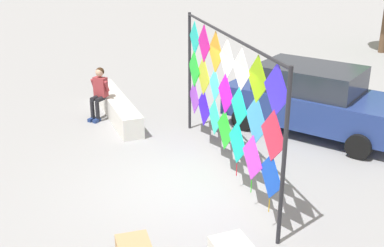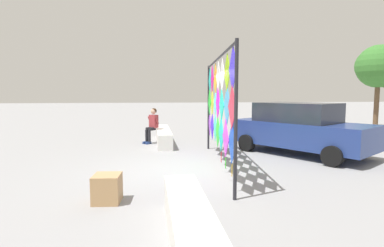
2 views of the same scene
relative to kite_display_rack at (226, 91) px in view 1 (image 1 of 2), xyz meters
The scene contains 5 objects.
ground 2.05m from the kite_display_rack, 78.06° to the right, with size 120.00×120.00×0.00m, color gray.
plaza_ledge_left 4.63m from the kite_display_rack, 162.65° to the right, with size 3.66×0.53×0.55m, color silver.
kite_display_rack is the anchor object (origin of this frame).
seated_vendor 4.64m from the kite_display_rack, 157.33° to the right, with size 0.66×0.68×1.40m.
parked_car 3.45m from the kite_display_rack, 113.46° to the left, with size 4.65×3.92×1.68m.
Camera 1 is at (8.04, -3.02, 4.68)m, focal length 45.32 mm.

